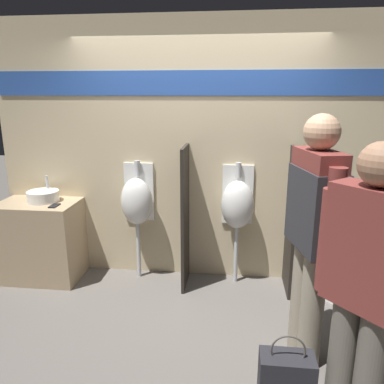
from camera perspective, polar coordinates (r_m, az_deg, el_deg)
The scene contains 12 objects.
ground_plane at distance 3.80m, azimuth -0.30°, elevation -16.16°, with size 16.00×16.00×0.00m, color #5B5651.
display_wall at distance 3.90m, azimuth 0.71°, elevation 6.05°, with size 4.22×0.07×2.70m.
sink_counter at distance 4.36m, azimuth -22.04°, elevation -6.87°, with size 0.82×0.53×0.85m.
sink_basin at distance 4.24m, azimuth -21.73°, elevation -0.57°, with size 0.33×0.33×0.25m.
cell_phone at distance 4.03m, azimuth -20.24°, elevation -1.97°, with size 0.07×0.14×0.01m.
divider_near_counter at distance 3.81m, azimuth -1.05°, elevation -3.95°, with size 0.03×0.46×1.46m.
divider_mid at distance 3.82m, azimuth 14.79°, elevation -4.39°, with size 0.03×0.46×1.46m.
urinal_near_counter at distance 3.97m, azimuth -8.39°, elevation -1.42°, with size 0.33×0.26×1.28m.
urinal_far at distance 3.85m, azimuth 6.93°, elevation -1.92°, with size 0.33×0.26×1.28m.
toilet at distance 4.03m, azimuth 22.03°, elevation -10.41°, with size 0.38×0.54×0.92m.
person_in_vest at distance 2.75m, azimuth 18.04°, elevation -4.88°, with size 0.33×0.63×1.83m.
person_with_lanyard at distance 2.25m, azimuth 24.91°, elevation -13.06°, with size 0.44×0.48×1.74m.
Camera 1 is at (0.38, -3.23, 1.96)m, focal length 35.00 mm.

